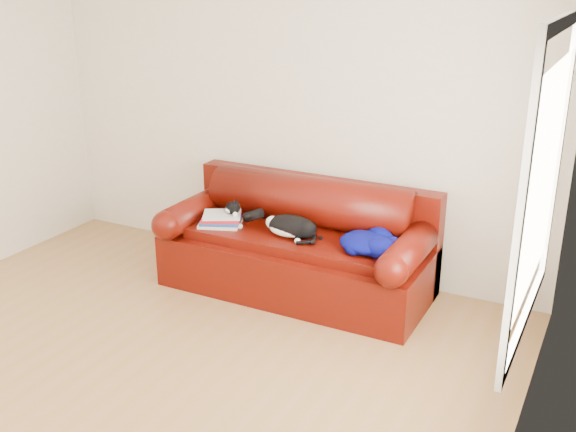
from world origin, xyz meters
name	(u,v)px	position (x,y,z in m)	size (l,w,h in m)	color
ground	(143,369)	(0.00, 0.00, 0.00)	(4.50, 4.50, 0.00)	olive
room_shell	(141,116)	(0.12, 0.02, 1.67)	(4.52, 4.02, 2.61)	beige
sofa_base	(296,263)	(0.36, 1.49, 0.24)	(2.10, 0.90, 0.50)	#380E02
sofa_back	(310,217)	(0.36, 1.74, 0.54)	(2.10, 1.01, 0.88)	#380E02
book_stack	(221,219)	(-0.25, 1.36, 0.55)	(0.39, 0.34, 0.10)	beige
cat	(291,227)	(0.36, 1.39, 0.58)	(0.57, 0.26, 0.21)	black
blanket	(369,242)	(1.00, 1.41, 0.57)	(0.50, 0.44, 0.15)	#020345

